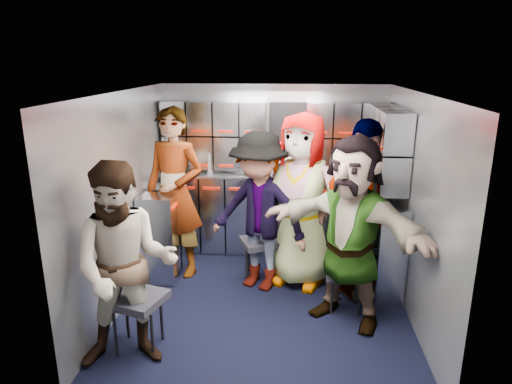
# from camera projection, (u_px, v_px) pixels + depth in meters

# --- Properties ---
(floor) EXTENTS (3.00, 3.00, 0.00)m
(floor) POSITION_uv_depth(u_px,v_px,m) (265.00, 302.00, 4.67)
(floor) COLOR black
(floor) RESTS_ON ground
(wall_back) EXTENTS (2.80, 0.04, 2.10)m
(wall_back) POSITION_uv_depth(u_px,v_px,m) (273.00, 168.00, 5.81)
(wall_back) COLOR gray
(wall_back) RESTS_ON ground
(wall_left) EXTENTS (0.04, 3.00, 2.10)m
(wall_left) POSITION_uv_depth(u_px,v_px,m) (124.00, 200.00, 4.50)
(wall_left) COLOR gray
(wall_left) RESTS_ON ground
(wall_right) EXTENTS (0.04, 3.00, 2.10)m
(wall_right) POSITION_uv_depth(u_px,v_px,m) (415.00, 208.00, 4.26)
(wall_right) COLOR gray
(wall_right) RESTS_ON ground
(ceiling) EXTENTS (2.80, 3.00, 0.02)m
(ceiling) POSITION_uv_depth(u_px,v_px,m) (266.00, 93.00, 4.08)
(ceiling) COLOR silver
(ceiling) RESTS_ON wall_back
(cart_bank_back) EXTENTS (2.68, 0.38, 0.99)m
(cart_bank_back) POSITION_uv_depth(u_px,v_px,m) (272.00, 215.00, 5.77)
(cart_bank_back) COLOR #9CA2AB
(cart_bank_back) RESTS_ON ground
(cart_bank_left) EXTENTS (0.38, 0.76, 0.99)m
(cart_bank_left) POSITION_uv_depth(u_px,v_px,m) (164.00, 233.00, 5.17)
(cart_bank_left) COLOR #9CA2AB
(cart_bank_left) RESTS_ON ground
(counter) EXTENTS (2.68, 0.42, 0.03)m
(counter) POSITION_uv_depth(u_px,v_px,m) (272.00, 175.00, 5.62)
(counter) COLOR #B4B6BB
(counter) RESTS_ON cart_bank_back
(locker_bank_back) EXTENTS (2.68, 0.28, 0.82)m
(locker_bank_back) POSITION_uv_depth(u_px,v_px,m) (273.00, 136.00, 5.55)
(locker_bank_back) COLOR #9CA2AB
(locker_bank_back) RESTS_ON wall_back
(locker_bank_right) EXTENTS (0.28, 1.00, 0.82)m
(locker_bank_right) POSITION_uv_depth(u_px,v_px,m) (388.00, 148.00, 4.82)
(locker_bank_right) COLOR #9CA2AB
(locker_bank_right) RESTS_ON wall_right
(right_cabinet) EXTENTS (0.28, 1.20, 1.00)m
(right_cabinet) POSITION_uv_depth(u_px,v_px,m) (382.00, 238.00, 5.00)
(right_cabinet) COLOR #9CA2AB
(right_cabinet) RESTS_ON ground
(coffee_niche) EXTENTS (0.46, 0.16, 0.84)m
(coffee_niche) POSITION_uv_depth(u_px,v_px,m) (288.00, 137.00, 5.59)
(coffee_niche) COLOR black
(coffee_niche) RESTS_ON wall_back
(red_latch_strip) EXTENTS (2.60, 0.02, 0.03)m
(red_latch_strip) POSITION_uv_depth(u_px,v_px,m) (271.00, 190.00, 5.47)
(red_latch_strip) COLOR #951104
(red_latch_strip) RESTS_ON cart_bank_back
(jump_seat_near_left) EXTENTS (0.52, 0.50, 0.50)m
(jump_seat_near_left) POSITION_uv_depth(u_px,v_px,m) (137.00, 302.00, 3.81)
(jump_seat_near_left) COLOR black
(jump_seat_near_left) RESTS_ON ground
(jump_seat_mid_left) EXTENTS (0.51, 0.50, 0.47)m
(jump_seat_mid_left) POSITION_uv_depth(u_px,v_px,m) (260.00, 244.00, 5.06)
(jump_seat_mid_left) COLOR black
(jump_seat_mid_left) RESTS_ON ground
(jump_seat_center) EXTENTS (0.46, 0.45, 0.46)m
(jump_seat_center) POSITION_uv_depth(u_px,v_px,m) (300.00, 241.00, 5.17)
(jump_seat_center) COLOR black
(jump_seat_center) RESTS_ON ground
(jump_seat_mid_right) EXTENTS (0.49, 0.47, 0.49)m
(jump_seat_mid_right) POSITION_uv_depth(u_px,v_px,m) (355.00, 247.00, 4.94)
(jump_seat_mid_right) COLOR black
(jump_seat_mid_right) RESTS_ON ground
(jump_seat_near_right) EXTENTS (0.39, 0.38, 0.42)m
(jump_seat_near_right) POSITION_uv_depth(u_px,v_px,m) (345.00, 275.00, 4.44)
(jump_seat_near_right) COLOR black
(jump_seat_near_right) RESTS_ON ground
(attendant_standing) EXTENTS (0.79, 0.62, 1.91)m
(attendant_standing) POSITION_uv_depth(u_px,v_px,m) (175.00, 193.00, 5.07)
(attendant_standing) COLOR black
(attendant_standing) RESTS_ON ground
(attendant_arc_a) EXTENTS (0.94, 0.80, 1.69)m
(attendant_arc_a) POSITION_uv_depth(u_px,v_px,m) (126.00, 267.00, 3.52)
(attendant_arc_a) COLOR black
(attendant_arc_a) RESTS_ON ground
(attendant_arc_b) EXTENTS (1.26, 1.03, 1.70)m
(attendant_arc_b) POSITION_uv_depth(u_px,v_px,m) (259.00, 212.00, 4.77)
(attendant_arc_b) COLOR black
(attendant_arc_b) RESTS_ON ground
(attendant_arc_c) EXTENTS (1.07, 0.89, 1.88)m
(attendant_arc_c) POSITION_uv_depth(u_px,v_px,m) (301.00, 201.00, 4.85)
(attendant_arc_c) COLOR black
(attendant_arc_c) RESTS_ON ground
(attendant_arc_d) EXTENTS (1.12, 1.04, 1.85)m
(attendant_arc_d) POSITION_uv_depth(u_px,v_px,m) (360.00, 209.00, 4.63)
(attendant_arc_d) COLOR black
(attendant_arc_d) RESTS_ON ground
(attendant_arc_e) EXTENTS (1.67, 1.33, 1.78)m
(attendant_arc_e) POSITION_uv_depth(u_px,v_px,m) (350.00, 232.00, 4.12)
(attendant_arc_e) COLOR black
(attendant_arc_e) RESTS_ON ground
(bottle_left) EXTENTS (0.07, 0.07, 0.26)m
(bottle_left) POSITION_uv_depth(u_px,v_px,m) (210.00, 163.00, 5.60)
(bottle_left) COLOR white
(bottle_left) RESTS_ON counter
(bottle_mid) EXTENTS (0.07, 0.07, 0.22)m
(bottle_mid) POSITION_uv_depth(u_px,v_px,m) (291.00, 166.00, 5.52)
(bottle_mid) COLOR white
(bottle_mid) RESTS_ON counter
(bottle_right) EXTENTS (0.07, 0.07, 0.26)m
(bottle_right) POSITION_uv_depth(u_px,v_px,m) (331.00, 166.00, 5.48)
(bottle_right) COLOR white
(bottle_right) RESTS_ON counter
(cup_left) EXTENTS (0.08, 0.08, 0.10)m
(cup_left) POSITION_uv_depth(u_px,v_px,m) (174.00, 169.00, 5.65)
(cup_left) COLOR beige
(cup_left) RESTS_ON counter
(cup_right) EXTENTS (0.08, 0.08, 0.09)m
(cup_right) POSITION_uv_depth(u_px,v_px,m) (308.00, 172.00, 5.51)
(cup_right) COLOR beige
(cup_right) RESTS_ON counter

